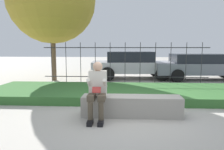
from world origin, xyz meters
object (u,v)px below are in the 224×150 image
Objects in this scene: stone_bench at (131,107)px; car_parked_right at (201,66)px; tree_behind_fence at (52,0)px; car_parked_center at (132,64)px; person_seated_reader at (97,88)px.

stone_bench is 0.48× the size of car_parked_right.
tree_behind_fence is (-3.51, 5.24, 3.53)m from stone_bench.
tree_behind_fence is (-3.72, -0.86, 3.01)m from car_parked_center.
tree_behind_fence reaches higher than car_parked_center.
stone_bench is at bearing -95.72° from car_parked_center.
car_parked_center is at bearing 13.07° from tree_behind_fence.
car_parked_center reaches higher than stone_bench.
car_parked_center is at bearing 173.04° from car_parked_right.
stone_bench is at bearing -56.18° from tree_behind_fence.
person_seated_reader is 6.88m from tree_behind_fence.
car_parked_right is at bearing 5.46° from tree_behind_fence.
tree_behind_fence is at bearing -178.28° from car_parked_right.
car_parked_center reaches higher than car_parked_right.
car_parked_center is at bearing 87.98° from stone_bench.
person_seated_reader is (-0.75, -0.28, 0.48)m from stone_bench.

